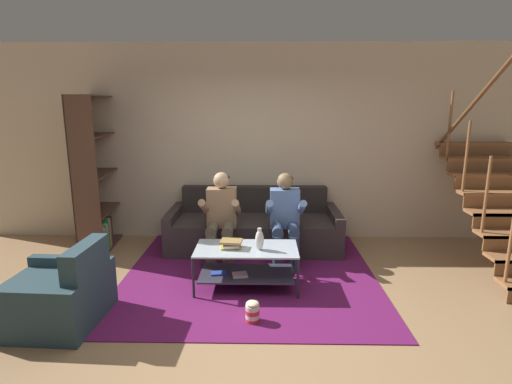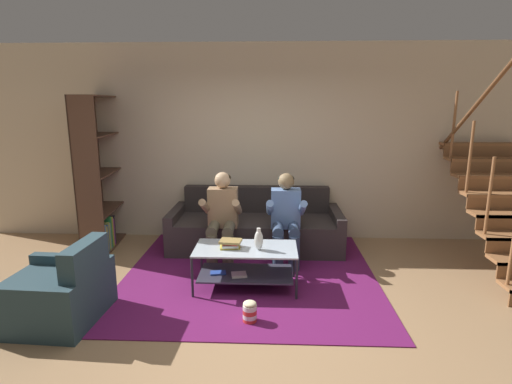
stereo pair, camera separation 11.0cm
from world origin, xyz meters
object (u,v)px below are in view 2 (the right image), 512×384
Objects in this scene: vase at (259,240)px; bookshelf at (97,191)px; person_seated_left at (222,214)px; popcorn_tub at (250,312)px; book_stack at (231,244)px; couch at (256,228)px; person_seated_right at (286,215)px; coffee_table at (245,261)px; armchair at (57,294)px.

vase is 2.68m from bookshelf.
popcorn_tub is (0.44, -1.49, -0.54)m from person_seated_left.
vase is 0.98× the size of book_stack.
couch is 2.06× the size of person_seated_left.
bookshelf is at bearing 169.66° from person_seated_right.
bookshelf is (-2.03, 1.24, 0.30)m from book_stack.
person_seated_right is 0.95m from coffee_table.
book_stack is (-0.63, -0.76, -0.12)m from person_seated_right.
popcorn_tub is at bearing -70.89° from book_stack.
book_stack is (-0.31, 0.05, -0.07)m from vase.
coffee_table is (-0.47, -0.75, -0.33)m from person_seated_right.
person_seated_left is 1.65m from popcorn_tub.
couch is 2.06m from popcorn_tub.
armchair is (-2.23, -1.52, -0.38)m from person_seated_right.
vase reaches higher than coffee_table.
person_seated_left reaches higher than vase.
popcorn_tub is at bearing -40.95° from bookshelf.
person_seated_right is 1.63m from popcorn_tub.
person_seated_right is at bearing 58.05° from coffee_table.
bookshelf is 10.06× the size of popcorn_tub.
person_seated_left is 4.63× the size of book_stack.
couch is 0.78m from person_seated_right.
vase is 0.84m from popcorn_tub.
popcorn_tub is (-0.06, -0.69, -0.48)m from vase.
person_seated_left is 4.73× the size of vase.
couch is at bearing 1.88° from bookshelf.
person_seated_left is 5.49× the size of popcorn_tub.
popcorn_tub is at bearing -73.49° from person_seated_left.
armchair is (-1.91, -0.71, -0.33)m from vase.
couch is 2.31m from bookshelf.
person_seated_right reaches higher than vase.
vase reaches higher than book_stack.
couch is 1.36m from book_stack.
popcorn_tub is (1.85, 0.02, -0.15)m from armchair.
coffee_table is 1.24× the size of armchair.
person_seated_right is 0.54× the size of bookshelf.
book_stack is at bearing -99.63° from couch.
armchair is 4.29× the size of popcorn_tub.
bookshelf reaches higher than couch.
person_seated_right is 2.72m from armchair.
armchair is at bearing -156.56° from coffee_table.
person_seated_left is 1.28× the size of armchair.
coffee_table is at bearing 0.82° from book_stack.
book_stack is at bearing -31.52° from bookshelf.
bookshelf is (-2.34, 1.29, 0.23)m from vase.
popcorn_tub is at bearing 0.70° from armchair.
bookshelf reaches higher than popcorn_tub.
person_seated_right is 2.71m from bookshelf.
couch is 11.30× the size of popcorn_tub.
person_seated_right is at bearing 75.76° from popcorn_tub.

